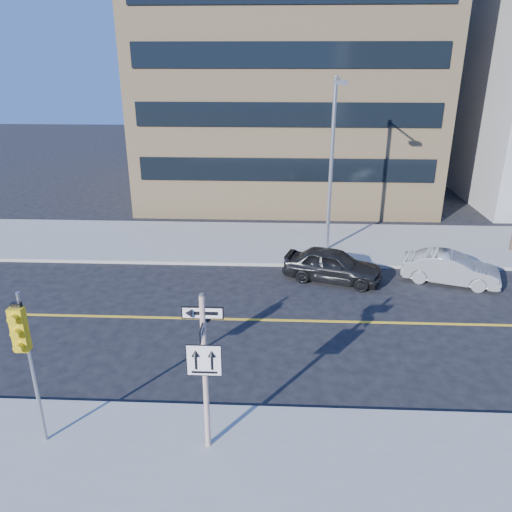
{
  "coord_description": "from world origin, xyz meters",
  "views": [
    {
      "loc": [
        1.59,
        -11.95,
        8.86
      ],
      "look_at": [
        0.86,
        4.0,
        2.5
      ],
      "focal_mm": 35.0,
      "sensor_mm": 36.0,
      "label": 1
    }
  ],
  "objects_px": {
    "traffic_signal": "(23,341)",
    "parked_car_b": "(451,268)",
    "sign_pole": "(205,365)",
    "parked_car_a": "(333,265)",
    "streetlight_a": "(332,155)"
  },
  "relations": [
    {
      "from": "traffic_signal",
      "to": "parked_car_b",
      "type": "relative_size",
      "value": 1.02
    },
    {
      "from": "sign_pole",
      "to": "traffic_signal",
      "type": "height_order",
      "value": "sign_pole"
    },
    {
      "from": "traffic_signal",
      "to": "parked_car_b",
      "type": "height_order",
      "value": "traffic_signal"
    },
    {
      "from": "sign_pole",
      "to": "parked_car_a",
      "type": "height_order",
      "value": "sign_pole"
    },
    {
      "from": "parked_car_a",
      "to": "sign_pole",
      "type": "bearing_deg",
      "value": 176.2
    },
    {
      "from": "parked_car_a",
      "to": "streetlight_a",
      "type": "bearing_deg",
      "value": 16.49
    },
    {
      "from": "parked_car_b",
      "to": "sign_pole",
      "type": "bearing_deg",
      "value": 157.29
    },
    {
      "from": "sign_pole",
      "to": "traffic_signal",
      "type": "relative_size",
      "value": 1.02
    },
    {
      "from": "sign_pole",
      "to": "parked_car_b",
      "type": "xyz_separation_m",
      "value": [
        8.87,
        10.13,
        -1.79
      ]
    },
    {
      "from": "parked_car_a",
      "to": "parked_car_b",
      "type": "relative_size",
      "value": 1.06
    },
    {
      "from": "parked_car_a",
      "to": "parked_car_b",
      "type": "distance_m",
      "value": 4.92
    },
    {
      "from": "sign_pole",
      "to": "traffic_signal",
      "type": "bearing_deg",
      "value": -177.89
    },
    {
      "from": "traffic_signal",
      "to": "streetlight_a",
      "type": "relative_size",
      "value": 0.5
    },
    {
      "from": "sign_pole",
      "to": "parked_car_a",
      "type": "bearing_deg",
      "value": 68.73
    },
    {
      "from": "traffic_signal",
      "to": "parked_car_b",
      "type": "xyz_separation_m",
      "value": [
        12.87,
        10.28,
        -2.39
      ]
    }
  ]
}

